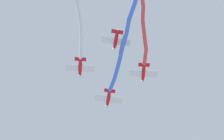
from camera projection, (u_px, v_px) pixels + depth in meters
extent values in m
ellipsoid|color=red|center=(108.00, 98.00, 82.03)|extent=(3.89, 2.83, 0.83)
sphere|color=white|center=(107.00, 106.00, 82.77)|extent=(0.97, 0.97, 0.70)
ellipsoid|color=black|center=(108.00, 100.00, 82.51)|extent=(1.15, 1.00, 0.44)
cube|color=white|center=(108.00, 99.00, 81.98)|extent=(4.26, 5.74, 0.11)
cube|color=red|center=(110.00, 91.00, 81.45)|extent=(1.86, 2.37, 0.09)
cube|color=white|center=(110.00, 90.00, 81.88)|extent=(0.84, 0.58, 1.14)
cylinder|color=#4C75DB|center=(112.00, 83.00, 80.45)|extent=(3.09, 2.71, 1.38)
cylinder|color=#4C75DB|center=(117.00, 70.00, 78.90)|extent=(3.46, 2.81, 1.17)
cylinder|color=#4C75DB|center=(121.00, 54.00, 77.33)|extent=(3.39, 2.60, 1.24)
cylinder|color=#4C75DB|center=(124.00, 40.00, 75.87)|extent=(2.94, 2.43, 1.23)
cylinder|color=#4C75DB|center=(128.00, 26.00, 74.45)|extent=(3.10, 2.26, 1.33)
cylinder|color=#4C75DB|center=(132.00, 11.00, 73.01)|extent=(3.10, 2.75, 1.17)
sphere|color=#4C75DB|center=(110.00, 90.00, 81.22)|extent=(0.87, 0.87, 0.87)
sphere|color=#4C75DB|center=(115.00, 77.00, 79.68)|extent=(0.87, 0.87, 0.87)
sphere|color=#4C75DB|center=(119.00, 62.00, 78.12)|extent=(0.87, 0.87, 0.87)
sphere|color=#4C75DB|center=(122.00, 46.00, 76.55)|extent=(0.87, 0.87, 0.87)
sphere|color=#4C75DB|center=(126.00, 33.00, 75.20)|extent=(0.87, 0.87, 0.87)
sphere|color=#4C75DB|center=(129.00, 19.00, 73.71)|extent=(0.87, 0.87, 0.87)
sphere|color=#4C75DB|center=(135.00, 3.00, 72.30)|extent=(0.87, 0.87, 0.87)
ellipsoid|color=red|center=(80.00, 67.00, 78.92)|extent=(4.01, 2.52, 0.83)
sphere|color=white|center=(80.00, 76.00, 79.66)|extent=(0.94, 0.94, 0.70)
ellipsoid|color=black|center=(80.00, 69.00, 79.40)|extent=(1.15, 0.94, 0.44)
cube|color=white|center=(80.00, 68.00, 78.87)|extent=(3.82, 5.90, 0.11)
cube|color=red|center=(80.00, 59.00, 78.33)|extent=(1.70, 2.41, 0.09)
cube|color=white|center=(81.00, 59.00, 78.76)|extent=(0.88, 0.50, 1.14)
cylinder|color=white|center=(81.00, 49.00, 77.50)|extent=(3.58, 2.23, 0.89)
cylinder|color=white|center=(81.00, 32.00, 76.24)|extent=(3.32, 1.86, 0.70)
cylinder|color=white|center=(79.00, 15.00, 75.12)|extent=(3.42, 1.43, 1.02)
sphere|color=white|center=(80.00, 58.00, 78.09)|extent=(0.65, 0.65, 0.65)
sphere|color=white|center=(81.00, 40.00, 76.90)|extent=(0.65, 0.65, 0.65)
sphere|color=white|center=(81.00, 24.00, 75.59)|extent=(0.65, 0.65, 0.65)
sphere|color=white|center=(78.00, 7.00, 74.66)|extent=(0.65, 0.65, 0.65)
ellipsoid|color=red|center=(143.00, 73.00, 80.14)|extent=(4.02, 2.48, 0.83)
sphere|color=white|center=(143.00, 81.00, 80.88)|extent=(0.94, 0.94, 0.70)
ellipsoid|color=black|center=(143.00, 74.00, 80.62)|extent=(1.15, 0.93, 0.44)
cube|color=white|center=(143.00, 74.00, 80.09)|extent=(3.77, 5.92, 0.11)
cube|color=red|center=(144.00, 65.00, 79.55)|extent=(1.68, 2.41, 0.09)
cube|color=white|center=(144.00, 64.00, 79.98)|extent=(0.88, 0.49, 1.14)
cylinder|color=#DB4C4C|center=(145.00, 57.00, 78.98)|extent=(3.04, 2.09, 1.32)
cylinder|color=#DB4C4C|center=(145.00, 42.00, 78.16)|extent=(3.08, 1.51, 1.00)
cylinder|color=#DB4C4C|center=(143.00, 28.00, 77.49)|extent=(3.26, 1.57, 1.62)
cylinder|color=#DB4C4C|center=(143.00, 13.00, 77.01)|extent=(2.88, 1.82, 1.37)
sphere|color=#DB4C4C|center=(144.00, 64.00, 79.32)|extent=(0.81, 0.81, 0.81)
sphere|color=#DB4C4C|center=(146.00, 49.00, 78.64)|extent=(0.81, 0.81, 0.81)
sphere|color=#DB4C4C|center=(144.00, 35.00, 77.69)|extent=(0.81, 0.81, 0.81)
sphere|color=#DB4C4C|center=(142.00, 20.00, 77.28)|extent=(0.81, 0.81, 0.81)
sphere|color=#DB4C4C|center=(143.00, 6.00, 76.74)|extent=(0.81, 0.81, 0.81)
ellipsoid|color=red|center=(116.00, 40.00, 76.93)|extent=(3.88, 2.84, 0.83)
sphere|color=white|center=(114.00, 49.00, 77.66)|extent=(0.97, 0.97, 0.70)
ellipsoid|color=black|center=(115.00, 42.00, 77.41)|extent=(1.15, 1.00, 0.44)
cube|color=white|center=(116.00, 41.00, 76.88)|extent=(4.28, 5.74, 0.11)
cube|color=red|center=(117.00, 32.00, 76.35)|extent=(1.87, 2.36, 0.09)
cube|color=white|center=(117.00, 31.00, 76.78)|extent=(0.84, 0.58, 1.14)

